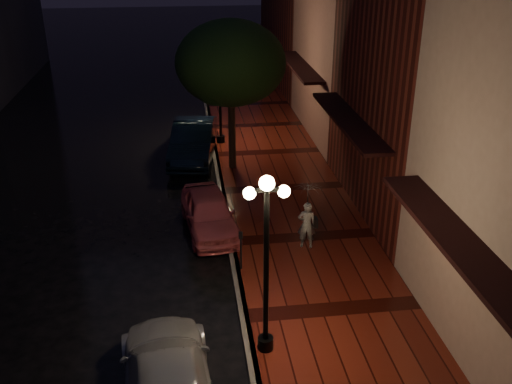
# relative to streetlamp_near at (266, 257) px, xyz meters

# --- Properties ---
(ground) EXTENTS (120.00, 120.00, 0.00)m
(ground) POSITION_rel_streetlamp_near_xyz_m (-0.35, 5.00, -2.60)
(ground) COLOR black
(ground) RESTS_ON ground
(sidewalk) EXTENTS (4.50, 60.00, 0.15)m
(sidewalk) POSITION_rel_streetlamp_near_xyz_m (1.90, 5.00, -2.53)
(sidewalk) COLOR #49140D
(sidewalk) RESTS_ON ground
(curb) EXTENTS (0.25, 60.00, 0.15)m
(curb) POSITION_rel_streetlamp_near_xyz_m (-0.35, 5.00, -2.53)
(curb) COLOR #595451
(curb) RESTS_ON ground
(storefront_mid) EXTENTS (5.00, 8.00, 11.00)m
(storefront_mid) POSITION_rel_streetlamp_near_xyz_m (6.65, 7.00, 2.90)
(storefront_mid) COLOR #511914
(storefront_mid) RESTS_ON ground
(storefront_far) EXTENTS (5.00, 8.00, 9.00)m
(storefront_far) POSITION_rel_streetlamp_near_xyz_m (6.65, 15.00, 1.90)
(storefront_far) COLOR #8C5951
(storefront_far) RESTS_ON ground
(storefront_extra) EXTENTS (5.00, 12.00, 10.00)m
(storefront_extra) POSITION_rel_streetlamp_near_xyz_m (6.65, 25.00, 2.40)
(storefront_extra) COLOR #511914
(storefront_extra) RESTS_ON ground
(streetlamp_near) EXTENTS (0.96, 0.36, 4.31)m
(streetlamp_near) POSITION_rel_streetlamp_near_xyz_m (0.00, 0.00, 0.00)
(streetlamp_near) COLOR black
(streetlamp_near) RESTS_ON sidewalk
(streetlamp_far) EXTENTS (0.96, 0.36, 4.31)m
(streetlamp_far) POSITION_rel_streetlamp_near_xyz_m (0.00, 14.00, 0.00)
(streetlamp_far) COLOR black
(streetlamp_far) RESTS_ON sidewalk
(street_tree) EXTENTS (4.16, 4.16, 5.80)m
(street_tree) POSITION_rel_streetlamp_near_xyz_m (0.26, 10.99, 1.64)
(street_tree) COLOR black
(street_tree) RESTS_ON sidewalk
(pink_car) EXTENTS (1.98, 3.93, 1.28)m
(pink_car) POSITION_rel_streetlamp_near_xyz_m (-0.95, 6.06, -1.96)
(pink_car) COLOR #DA5962
(pink_car) RESTS_ON ground
(navy_car) EXTENTS (2.29, 4.96, 1.58)m
(navy_car) POSITION_rel_streetlamp_near_xyz_m (-1.25, 12.54, -1.81)
(navy_car) COLOR black
(navy_car) RESTS_ON ground
(silver_car) EXTENTS (2.21, 4.68, 1.32)m
(silver_car) POSITION_rel_streetlamp_near_xyz_m (-2.18, -1.29, -1.94)
(silver_car) COLOR #ABACB3
(silver_car) RESTS_ON ground
(woman_with_umbrella) EXTENTS (0.86, 0.88, 2.07)m
(woman_with_umbrella) POSITION_rel_streetlamp_near_xyz_m (1.88, 4.41, -1.08)
(woman_with_umbrella) COLOR white
(woman_with_umbrella) RESTS_ON sidewalk
(parking_meter) EXTENTS (0.12, 0.10, 1.17)m
(parking_meter) POSITION_rel_streetlamp_near_xyz_m (-0.20, 3.43, -1.74)
(parking_meter) COLOR black
(parking_meter) RESTS_ON sidewalk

